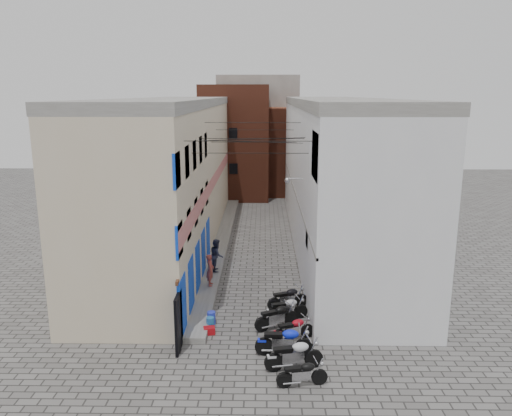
{
  "coord_description": "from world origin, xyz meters",
  "views": [
    {
      "loc": [
        0.58,
        -17.21,
        9.3
      ],
      "look_at": [
        0.16,
        10.06,
        3.0
      ],
      "focal_mm": 35.0,
      "sensor_mm": 36.0,
      "label": 1
    }
  ],
  "objects_px": {
    "motorcycle_b": "(294,353)",
    "motorcycle_g": "(288,297)",
    "motorcycle_c": "(284,340)",
    "motorcycle_d": "(293,328)",
    "person_b": "(217,255)",
    "person_a": "(210,270)",
    "water_jug_near": "(210,323)",
    "water_jug_far": "(211,318)",
    "motorcycle_e": "(277,315)",
    "motorcycle_f": "(286,308)",
    "motorcycle_a": "(302,372)",
    "red_crate": "(209,330)"
  },
  "relations": [
    {
      "from": "motorcycle_f",
      "to": "water_jug_far",
      "type": "xyz_separation_m",
      "value": [
        -3.11,
        -0.46,
        -0.27
      ]
    },
    {
      "from": "motorcycle_b",
      "to": "water_jug_near",
      "type": "bearing_deg",
      "value": -144.25
    },
    {
      "from": "motorcycle_b",
      "to": "water_jug_near",
      "type": "height_order",
      "value": "motorcycle_b"
    },
    {
      "from": "water_jug_far",
      "to": "motorcycle_d",
      "type": "bearing_deg",
      "value": -21.9
    },
    {
      "from": "motorcycle_d",
      "to": "red_crate",
      "type": "relative_size",
      "value": 3.97
    },
    {
      "from": "motorcycle_c",
      "to": "water_jug_far",
      "type": "bearing_deg",
      "value": -129.39
    },
    {
      "from": "motorcycle_b",
      "to": "motorcycle_g",
      "type": "height_order",
      "value": "motorcycle_b"
    },
    {
      "from": "motorcycle_b",
      "to": "red_crate",
      "type": "xyz_separation_m",
      "value": [
        -3.2,
        2.55,
        -0.46
      ]
    },
    {
      "from": "motorcycle_d",
      "to": "water_jug_far",
      "type": "distance_m",
      "value": 3.56
    },
    {
      "from": "motorcycle_a",
      "to": "motorcycle_e",
      "type": "xyz_separation_m",
      "value": [
        -0.72,
        4.07,
        0.07
      ]
    },
    {
      "from": "motorcycle_g",
      "to": "motorcycle_e",
      "type": "bearing_deg",
      "value": -36.59
    },
    {
      "from": "motorcycle_c",
      "to": "motorcycle_e",
      "type": "relative_size",
      "value": 1.09
    },
    {
      "from": "motorcycle_c",
      "to": "water_jug_far",
      "type": "relative_size",
      "value": 3.96
    },
    {
      "from": "water_jug_far",
      "to": "red_crate",
      "type": "xyz_separation_m",
      "value": [
        0.0,
        -0.85,
        -0.13
      ]
    },
    {
      "from": "motorcycle_b",
      "to": "water_jug_near",
      "type": "relative_size",
      "value": 4.19
    },
    {
      "from": "motorcycle_b",
      "to": "person_b",
      "type": "relative_size",
      "value": 1.23
    },
    {
      "from": "motorcycle_e",
      "to": "water_jug_near",
      "type": "bearing_deg",
      "value": -114.63
    },
    {
      "from": "water_jug_far",
      "to": "motorcycle_g",
      "type": "bearing_deg",
      "value": 25.99
    },
    {
      "from": "motorcycle_g",
      "to": "person_a",
      "type": "distance_m",
      "value": 4.21
    },
    {
      "from": "motorcycle_b",
      "to": "motorcycle_e",
      "type": "relative_size",
      "value": 1.07
    },
    {
      "from": "motorcycle_g",
      "to": "motorcycle_c",
      "type": "bearing_deg",
      "value": -25.73
    },
    {
      "from": "motorcycle_a",
      "to": "person_a",
      "type": "xyz_separation_m",
      "value": [
        -3.82,
        8.06,
        0.53
      ]
    },
    {
      "from": "motorcycle_f",
      "to": "water_jug_near",
      "type": "relative_size",
      "value": 3.77
    },
    {
      "from": "motorcycle_a",
      "to": "motorcycle_f",
      "type": "height_order",
      "value": "motorcycle_f"
    },
    {
      "from": "motorcycle_c",
      "to": "motorcycle_d",
      "type": "relative_size",
      "value": 1.21
    },
    {
      "from": "motorcycle_f",
      "to": "person_a",
      "type": "height_order",
      "value": "person_a"
    },
    {
      "from": "motorcycle_g",
      "to": "person_a",
      "type": "relative_size",
      "value": 1.22
    },
    {
      "from": "motorcycle_e",
      "to": "motorcycle_b",
      "type": "bearing_deg",
      "value": -17.05
    },
    {
      "from": "motorcycle_b",
      "to": "person_a",
      "type": "distance_m",
      "value": 7.94
    },
    {
      "from": "motorcycle_b",
      "to": "motorcycle_d",
      "type": "bearing_deg",
      "value": 165.88
    },
    {
      "from": "motorcycle_e",
      "to": "motorcycle_f",
      "type": "xyz_separation_m",
      "value": [
        0.42,
        0.8,
        -0.02
      ]
    },
    {
      "from": "motorcycle_e",
      "to": "person_b",
      "type": "height_order",
      "value": "person_b"
    },
    {
      "from": "motorcycle_b",
      "to": "motorcycle_g",
      "type": "xyz_separation_m",
      "value": [
        0.01,
        4.97,
        -0.06
      ]
    },
    {
      "from": "motorcycle_g",
      "to": "motorcycle_a",
      "type": "bearing_deg",
      "value": -19.44
    },
    {
      "from": "motorcycle_f",
      "to": "motorcycle_b",
      "type": "bearing_deg",
      "value": -14.59
    },
    {
      "from": "motorcycle_b",
      "to": "motorcycle_f",
      "type": "distance_m",
      "value": 3.86
    },
    {
      "from": "person_a",
      "to": "water_jug_far",
      "type": "height_order",
      "value": "person_a"
    },
    {
      "from": "motorcycle_d",
      "to": "water_jug_near",
      "type": "xyz_separation_m",
      "value": [
        -3.3,
        0.89,
        -0.26
      ]
    },
    {
      "from": "motorcycle_f",
      "to": "water_jug_far",
      "type": "distance_m",
      "value": 3.15
    },
    {
      "from": "motorcycle_f",
      "to": "water_jug_near",
      "type": "xyz_separation_m",
      "value": [
        -3.11,
        -0.89,
        -0.29
      ]
    },
    {
      "from": "motorcycle_c",
      "to": "water_jug_far",
      "type": "distance_m",
      "value": 3.82
    },
    {
      "from": "motorcycle_b",
      "to": "motorcycle_g",
      "type": "relative_size",
      "value": 1.1
    },
    {
      "from": "motorcycle_a",
      "to": "motorcycle_g",
      "type": "xyz_separation_m",
      "value": [
        -0.2,
        5.97,
        0.05
      ]
    },
    {
      "from": "motorcycle_a",
      "to": "motorcycle_b",
      "type": "height_order",
      "value": "motorcycle_b"
    },
    {
      "from": "motorcycle_d",
      "to": "motorcycle_e",
      "type": "xyz_separation_m",
      "value": [
        -0.61,
        0.98,
        0.06
      ]
    },
    {
      "from": "motorcycle_c",
      "to": "water_jug_near",
      "type": "xyz_separation_m",
      "value": [
        -2.9,
        2.03,
        -0.37
      ]
    },
    {
      "from": "motorcycle_a",
      "to": "red_crate",
      "type": "xyz_separation_m",
      "value": [
        -3.4,
        3.56,
        -0.36
      ]
    },
    {
      "from": "water_jug_near",
      "to": "water_jug_far",
      "type": "height_order",
      "value": "water_jug_far"
    },
    {
      "from": "water_jug_near",
      "to": "motorcycle_b",
      "type": "bearing_deg",
      "value": -42.92
    },
    {
      "from": "motorcycle_d",
      "to": "person_b",
      "type": "xyz_separation_m",
      "value": [
        -3.58,
        7.02,
        0.59
      ]
    }
  ]
}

